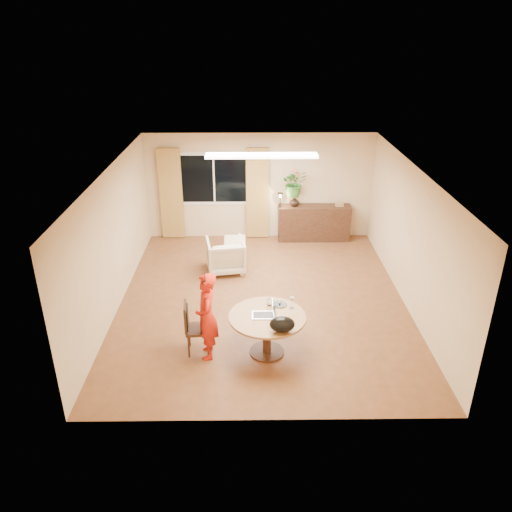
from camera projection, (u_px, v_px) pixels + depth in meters
The scene contains 24 objects.
floor at pixel (262, 300), 9.76m from camera, with size 6.50×6.50×0.00m, color brown.
ceiling at pixel (263, 170), 8.66m from camera, with size 6.50×6.50×0.00m, color white.
wall_back at pixel (259, 187), 12.15m from camera, with size 5.50×5.50×0.00m, color tan.
wall_left at pixel (114, 240), 9.18m from camera, with size 6.50×6.50×0.00m, color tan.
wall_right at pixel (411, 238), 9.24m from camera, with size 6.50×6.50×0.00m, color tan.
window at pixel (214, 179), 12.04m from camera, with size 1.70×0.03×1.30m.
curtain_left at pixel (171, 194), 12.11m from camera, with size 0.55×0.08×2.25m, color olive.
curtain_right at pixel (257, 194), 12.13m from camera, with size 0.55×0.08×2.25m, color olive.
ceiling_panel at pixel (262, 156), 9.76m from camera, with size 2.20×0.35×0.05m, color white.
dining_table at pixel (267, 324), 7.98m from camera, with size 1.24×1.24×0.70m.
dining_chair at pixel (198, 328), 8.07m from camera, with size 0.43×0.39×0.90m, color black, non-canonical shape.
child at pixel (207, 316), 7.85m from camera, with size 0.35×0.54×1.47m, color red.
laptop at pixel (263, 309), 7.87m from camera, with size 0.38×0.25×0.25m, color #B7B7BC, non-canonical shape.
tumbler at pixel (270, 302), 8.19m from camera, with size 0.08×0.08×0.12m, color white, non-canonical shape.
wine_glass at pixel (292, 303), 8.09m from camera, with size 0.07×0.07×0.21m, color white, non-canonical shape.
pot_lid at pixel (280, 304), 8.22m from camera, with size 0.24×0.24×0.04m, color white, non-canonical shape.
handbag at pixel (282, 324), 7.46m from camera, with size 0.39×0.23×0.26m, color black, non-canonical shape.
armchair at pixel (226, 255), 10.77m from camera, with size 0.78×0.80×0.73m, color beige.
throw at pixel (235, 240), 10.58m from camera, with size 0.45×0.55×0.03m, color beige, non-canonical shape.
sideboard at pixel (314, 223), 12.31m from camera, with size 1.75×0.43×0.88m, color black.
vase at pixel (294, 201), 12.07m from camera, with size 0.24×0.24×0.25m, color black.
bouquet at pixel (294, 183), 11.88m from camera, with size 0.59×0.51×0.66m, color #3A6E29.
book_stack at pixel (340, 204), 12.12m from camera, with size 0.20×0.15×0.08m, color olive, non-canonical shape.
desk_lamp at pixel (280, 200), 12.00m from camera, with size 0.15×0.15×0.37m, color black, non-canonical shape.
Camera 1 is at (-0.23, -8.47, 4.93)m, focal length 35.00 mm.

